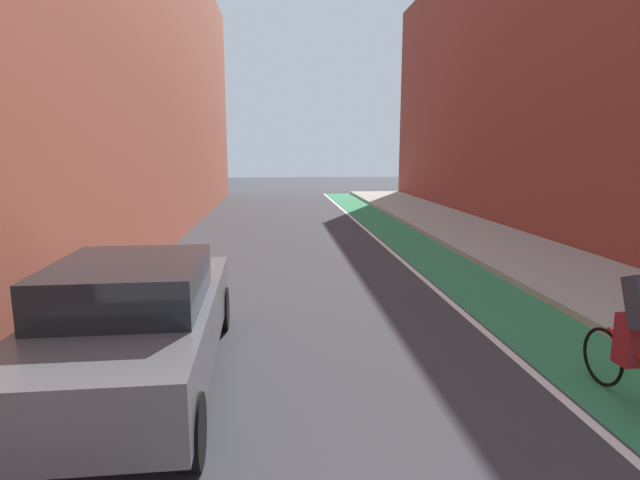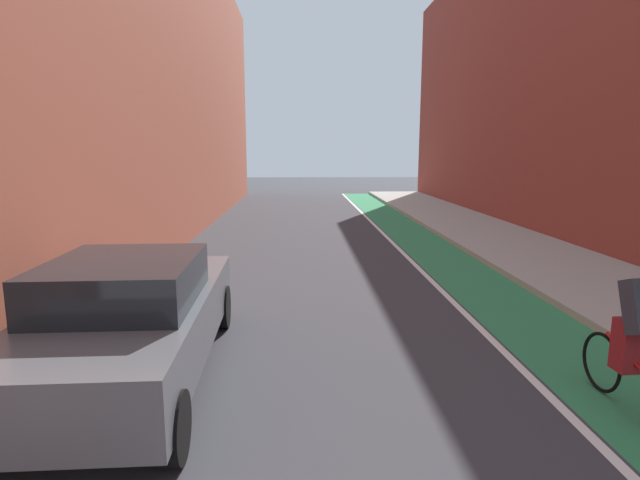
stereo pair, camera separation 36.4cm
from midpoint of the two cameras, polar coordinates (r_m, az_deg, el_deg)
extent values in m
plane|color=#38383D|center=(11.75, -0.45, -3.50)|extent=(86.07, 86.07, 0.00)
cube|color=#2D8451|center=(14.21, 10.95, -1.33)|extent=(1.60, 39.12, 0.00)
cube|color=white|center=(13.99, 7.41, -1.40)|extent=(0.12, 39.12, 0.00)
cube|color=#A8A59E|center=(15.04, 19.81, -0.86)|extent=(3.21, 39.12, 0.14)
cube|color=#9E4C38|center=(14.42, -25.35, 19.37)|extent=(3.00, 39.12, 10.64)
cube|color=brown|center=(18.11, 26.61, 18.01)|extent=(2.40, 35.12, 11.18)
cube|color=#595B60|center=(6.50, -21.26, -9.15)|extent=(1.92, 4.67, 0.70)
cube|color=black|center=(6.12, -22.14, -4.74)|extent=(1.63, 1.98, 0.55)
cylinder|color=black|center=(8.44, -23.53, -7.44)|extent=(0.24, 0.67, 0.66)
cylinder|color=black|center=(8.11, -12.31, -7.51)|extent=(0.24, 0.67, 0.66)
cylinder|color=black|center=(4.89, -16.58, -19.90)|extent=(0.24, 0.67, 0.66)
torus|color=black|center=(6.89, 27.76, -11.51)|extent=(0.07, 0.69, 0.69)
cylinder|color=red|center=(6.43, 30.64, -11.19)|extent=(0.08, 0.96, 0.33)
cylinder|color=red|center=(6.54, 29.71, -10.02)|extent=(0.04, 0.12, 0.55)
cube|color=maroon|center=(6.46, 30.19, -9.65)|extent=(0.29, 0.25, 0.56)
camera|label=1|loc=(0.18, -91.33, -0.23)|focal=28.56mm
camera|label=2|loc=(0.18, 88.67, 0.23)|focal=28.56mm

